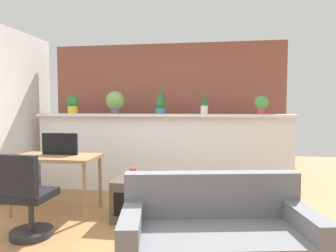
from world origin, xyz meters
The scene contains 15 objects.
ground_plane centered at (0.00, 0.00, 0.00)m, with size 12.00×12.00×0.00m, color #9E7042.
divider_wall centered at (0.00, 2.00, 0.62)m, with size 4.11×0.16×1.23m, color white.
plant_shelf centered at (0.00, 1.96, 1.25)m, with size 4.11×0.28×0.04m, color white.
brick_wall_behind centered at (0.00, 2.60, 1.25)m, with size 4.11×0.10×2.50m, color brown.
potted_plant_0 centered at (-1.48, 1.98, 1.44)m, with size 0.21×0.21×0.30m.
potted_plant_1 centered at (-0.74, 1.96, 1.47)m, with size 0.30×0.30×0.37m.
potted_plant_2 centered at (0.01, 1.92, 1.47)m, with size 0.18×0.18×0.42m.
potted_plant_3 centered at (0.70, 1.96, 1.45)m, with size 0.11×0.11×0.38m.
potted_plant_4 centered at (1.55, 1.96, 1.43)m, with size 0.21×0.21×0.28m.
desk centered at (-1.19, 0.88, 0.67)m, with size 1.10×0.60×0.75m.
tv_monitor centered at (-1.18, 0.96, 0.89)m, with size 0.49×0.04×0.29m, color black.
office_chair centered at (-1.09, 0.09, 0.39)m, with size 0.46×0.46×0.91m.
side_cube_shelf centered at (-0.16, 0.76, 0.25)m, with size 0.40×0.41×0.50m.
vase_on_shelf centered at (-0.12, 0.77, 0.57)m, with size 0.07×0.07×0.14m, color #CC3D47.
couch centered at (0.87, -0.29, 0.28)m, with size 1.67×1.03×0.80m.
Camera 1 is at (0.83, -2.73, 1.39)m, focal length 32.02 mm.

